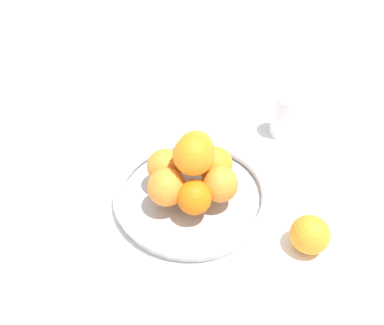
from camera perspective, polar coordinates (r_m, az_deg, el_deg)
ground_plane at (r=0.78m, az=0.00°, el=-5.46°), size 4.00×4.00×0.00m
fruit_bowl at (r=0.77m, az=0.00°, el=-4.64°), size 0.32×0.32×0.03m
orange_pile at (r=0.72m, az=-0.03°, el=-1.05°), size 0.18×0.19×0.14m
stray_orange at (r=0.71m, az=17.51°, el=-10.42°), size 0.07×0.07×0.07m
drinking_glass at (r=0.95m, az=14.13°, el=6.93°), size 0.07×0.07×0.11m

